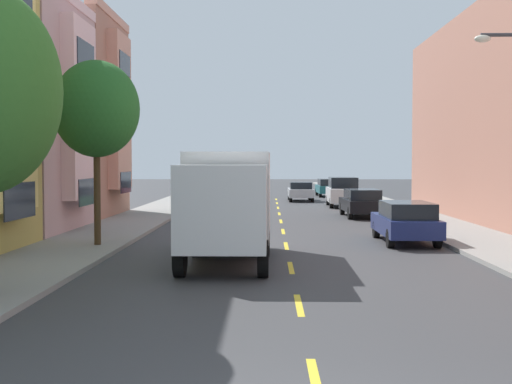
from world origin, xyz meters
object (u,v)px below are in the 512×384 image
(street_tree_second, at_px, (96,109))
(parked_wagon_black, at_px, (361,202))
(parked_wagon_navy, at_px, (406,221))
(moving_silver_sedan, at_px, (301,191))
(parked_wagon_burgundy, at_px, (221,190))
(parked_suv_white, at_px, (343,192))
(parked_wagon_teal, at_px, (328,187))
(delivery_box_truck, at_px, (229,199))
(parked_wagon_forest, at_px, (203,199))

(street_tree_second, relative_size, parked_wagon_black, 1.31)
(parked_wagon_navy, height_order, parked_wagon_black, same)
(street_tree_second, xyz_separation_m, moving_silver_sedan, (8.20, 28.62, -3.95))
(parked_wagon_black, bearing_deg, moving_silver_sedan, 99.52)
(parked_wagon_burgundy, xyz_separation_m, parked_wagon_navy, (8.59, -27.88, 0.00))
(parked_suv_white, distance_m, parked_wagon_teal, 13.32)
(moving_silver_sedan, bearing_deg, delivery_box_truck, -96.51)
(parked_wagon_black, relative_size, parked_wagon_forest, 1.00)
(parked_wagon_teal, xyz_separation_m, moving_silver_sedan, (-2.65, -6.85, -0.05))
(delivery_box_truck, height_order, parked_suv_white, delivery_box_truck)
(parked_suv_white, xyz_separation_m, moving_silver_sedan, (-2.47, 6.46, -0.24))
(parked_wagon_black, distance_m, parked_wagon_forest, 8.95)
(delivery_box_truck, bearing_deg, parked_wagon_navy, 37.77)
(parked_wagon_black, relative_size, moving_silver_sedan, 1.05)
(parked_wagon_teal, bearing_deg, parked_wagon_forest, -114.16)
(parked_wagon_burgundy, relative_size, parked_wagon_teal, 1.00)
(parked_wagon_navy, relative_size, moving_silver_sedan, 1.05)
(parked_wagon_burgundy, height_order, parked_wagon_forest, same)
(parked_wagon_burgundy, bearing_deg, parked_wagon_forest, -90.25)
(parked_suv_white, relative_size, parked_wagon_teal, 1.02)
(parked_wagon_black, bearing_deg, delivery_box_truck, -110.39)
(parked_wagon_forest, bearing_deg, parked_wagon_black, -15.42)
(parked_wagon_forest, bearing_deg, parked_wagon_burgundy, 89.75)
(parked_wagon_navy, bearing_deg, parked_wagon_forest, 121.53)
(parked_wagon_black, xyz_separation_m, parked_wagon_teal, (0.13, 21.91, 0.00))
(street_tree_second, bearing_deg, parked_wagon_burgundy, 85.85)
(parked_suv_white, xyz_separation_m, parked_wagon_black, (0.06, -8.59, -0.18))
(parked_wagon_forest, bearing_deg, moving_silver_sedan, 64.28)
(parked_wagon_teal, height_order, moving_silver_sedan, parked_wagon_teal)
(parked_suv_white, relative_size, moving_silver_sedan, 1.07)
(delivery_box_truck, bearing_deg, parked_suv_white, 76.39)
(parked_wagon_navy, bearing_deg, street_tree_second, -170.23)
(street_tree_second, xyz_separation_m, parked_wagon_forest, (2.09, 15.95, -3.90))
(parked_wagon_navy, height_order, moving_silver_sedan, parked_wagon_navy)
(delivery_box_truck, relative_size, parked_wagon_forest, 1.49)
(parked_wagon_burgundy, xyz_separation_m, parked_wagon_black, (8.57, -16.17, 0.00))
(parked_suv_white, distance_m, parked_wagon_forest, 10.59)
(parked_suv_white, bearing_deg, parked_wagon_navy, -89.79)
(delivery_box_truck, distance_m, parked_wagon_black, 17.61)
(street_tree_second, xyz_separation_m, parked_wagon_navy, (10.74, 1.85, -3.90))
(moving_silver_sedan, bearing_deg, parked_wagon_burgundy, 169.58)
(street_tree_second, bearing_deg, parked_wagon_black, 51.67)
(delivery_box_truck, relative_size, parked_wagon_teal, 1.49)
(parked_wagon_navy, bearing_deg, moving_silver_sedan, 95.43)
(delivery_box_truck, relative_size, parked_wagon_navy, 1.50)
(parked_wagon_burgundy, height_order, parked_wagon_black, same)
(delivery_box_truck, height_order, parked_wagon_navy, delivery_box_truck)
(parked_wagon_burgundy, height_order, parked_wagon_navy, same)
(street_tree_second, bearing_deg, moving_silver_sedan, 74.01)
(street_tree_second, relative_size, parked_suv_white, 1.28)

